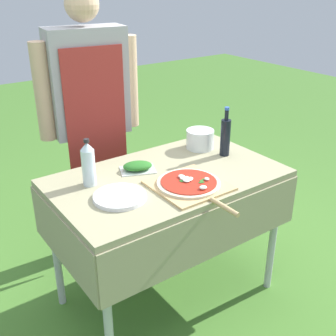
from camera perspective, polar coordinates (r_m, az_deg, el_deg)
The scene contains 9 objects.
ground_plane at distance 2.70m, azimuth -0.09°, elevation -16.64°, with size 12.00×12.00×0.00m, color #477A2D.
prep_table at distance 2.29m, azimuth -0.10°, elevation -3.14°, with size 1.24×0.75×0.81m.
person_cook at distance 2.69m, azimuth -10.48°, elevation 7.89°, with size 0.64×0.27×1.73m.
pizza_on_peel at distance 2.12m, azimuth 2.97°, elevation -2.24°, with size 0.35×0.53×0.05m.
oil_bottle at distance 2.47m, azimuth 7.77°, elevation 4.27°, with size 0.06×0.06×0.29m.
water_bottle at distance 2.13m, azimuth -10.75°, elevation 0.58°, with size 0.07×0.07×0.25m.
herb_container at distance 2.29m, azimuth -4.14°, elevation 0.20°, with size 0.22×0.19×0.05m.
mixing_tub at distance 2.58m, azimuth 4.36°, elevation 3.92°, with size 0.17×0.17×0.12m, color silver.
plate_stack at distance 2.02m, azimuth -6.54°, elevation -3.88°, with size 0.26×0.26×0.02m.
Camera 1 is at (-1.17, -1.64, 1.79)m, focal length 45.00 mm.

